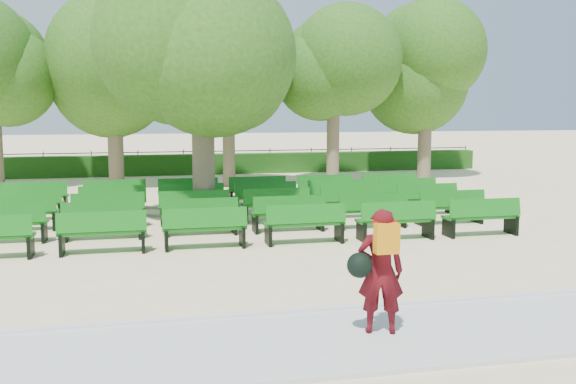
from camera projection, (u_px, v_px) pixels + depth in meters
The scene contains 9 objects.
ground at pixel (263, 232), 15.44m from camera, with size 120.00×120.00×0.00m, color beige.
paving at pixel (368, 338), 8.28m from camera, with size 30.00×2.20×0.06m, color silver.
curb at pixel (341, 309), 9.39m from camera, with size 30.00×0.12×0.10m, color silver.
hedge at pixel (206, 164), 28.91m from camera, with size 26.00×0.70×0.90m, color #1C4C13.
fence at pixel (206, 173), 29.36m from camera, with size 26.00×0.10×1.02m, color black, non-canonical shape.
tree_line at pixel (217, 184), 25.11m from camera, with size 21.80×6.80×7.04m, color #32621A, non-canonical shape.
bench_array at pixel (236, 219), 16.79m from camera, with size 1.81×0.67×1.12m.
tree_among at pixel (202, 48), 16.14m from camera, with size 4.57×4.57×6.57m.
person at pixel (379, 269), 8.28m from camera, with size 0.81×0.54×1.64m.
Camera 1 is at (-2.76, -14.93, 2.99)m, focal length 40.00 mm.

